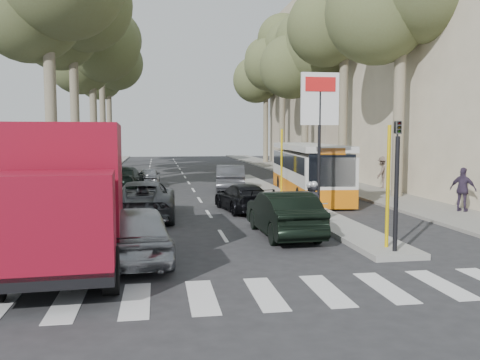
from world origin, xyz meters
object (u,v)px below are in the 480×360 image
object	(u,v)px
red_truck	(67,192)
city_bus	(308,169)
silver_hatchback	(137,232)
dark_hatchback	(283,213)
motorcycle	(312,206)

from	to	relation	value
red_truck	city_bus	bearing A→B (deg)	49.14
silver_hatchback	city_bus	xyz separation A→B (m)	(8.30, 12.32, 0.72)
dark_hatchback	city_bus	world-z (taller)	city_bus
dark_hatchback	red_truck	xyz separation A→B (m)	(-6.14, -2.87, 1.13)
silver_hatchback	red_truck	size ratio (longest dim) A/B	0.64
red_truck	motorcycle	xyz separation A→B (m)	(7.51, 4.27, -1.11)
silver_hatchback	city_bus	bearing A→B (deg)	-128.37
silver_hatchback	motorcycle	distance (m)	7.06
silver_hatchback	city_bus	world-z (taller)	city_bus
city_bus	motorcycle	bearing A→B (deg)	-100.26
silver_hatchback	motorcycle	xyz separation A→B (m)	(5.88, 3.90, 0.01)
city_bus	motorcycle	distance (m)	8.79
city_bus	motorcycle	xyz separation A→B (m)	(-2.41, -8.42, -0.71)
red_truck	motorcycle	world-z (taller)	red_truck
motorcycle	red_truck	bearing A→B (deg)	-154.76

